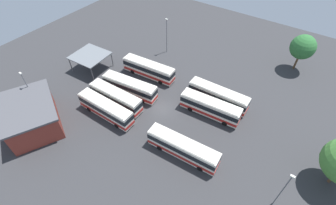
{
  "coord_description": "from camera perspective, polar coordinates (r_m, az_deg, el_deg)",
  "views": [
    {
      "loc": [
        -19.23,
        26.05,
        34.24
      ],
      "look_at": [
        -0.74,
        -0.73,
        1.52
      ],
      "focal_mm": 26.07,
      "sensor_mm": 36.0,
      "label": 1
    }
  ],
  "objects": [
    {
      "name": "bus_row1_slot4",
      "position": [
        46.02,
        -14.36,
        -1.41
      ],
      "size": [
        11.53,
        2.56,
        3.48
      ],
      "color": "silver",
      "rests_on": "ground_plane"
    },
    {
      "name": "lamp_post_far_corner",
      "position": [
        59.84,
        -0.33,
        15.62
      ],
      "size": [
        0.56,
        0.28,
        8.64
      ],
      "color": "slate",
      "rests_on": "ground_plane"
    },
    {
      "name": "lamp_post_by_building",
      "position": [
        51.14,
        -29.76,
        2.78
      ],
      "size": [
        0.56,
        0.28,
        8.26
      ],
      "color": "slate",
      "rests_on": "ground_plane"
    },
    {
      "name": "bus_row1_slot3",
      "position": [
        47.73,
        -12.12,
        1.17
      ],
      "size": [
        11.27,
        2.65,
        3.48
      ],
      "color": "silver",
      "rests_on": "ground_plane"
    },
    {
      "name": "bus_row0_slot0",
      "position": [
        47.96,
        11.64,
        1.52
      ],
      "size": [
        11.82,
        2.73,
        3.48
      ],
      "color": "silver",
      "rests_on": "ground_plane"
    },
    {
      "name": "ground_plane",
      "position": [
        47.12,
        -1.24,
        -1.46
      ],
      "size": [
        94.83,
        94.83,
        0.0
      ],
      "primitive_type": "plane",
      "color": "#333335"
    },
    {
      "name": "maintenance_shelter",
      "position": [
        57.34,
        -17.81,
        10.38
      ],
      "size": [
        7.54,
        7.32,
        3.64
      ],
      "color": "slate",
      "rests_on": "ground_plane"
    },
    {
      "name": "lamp_post_near_entrance",
      "position": [
        36.12,
        25.28,
        -17.93
      ],
      "size": [
        0.56,
        0.28,
        7.9
      ],
      "color": "slate",
      "rests_on": "ground_plane"
    },
    {
      "name": "tree_west_edge",
      "position": [
        60.74,
        29.01,
        11.27
      ],
      "size": [
        5.28,
        5.28,
        8.32
      ],
      "color": "brown",
      "rests_on": "ground_plane"
    },
    {
      "name": "bus_row0_slot4",
      "position": [
        39.26,
        3.49,
        -10.57
      ],
      "size": [
        12.03,
        3.2,
        3.48
      ],
      "color": "silver",
      "rests_on": "ground_plane"
    },
    {
      "name": "bus_row1_slot2",
      "position": [
        49.51,
        -8.92,
        3.64
      ],
      "size": [
        11.74,
        3.82,
        3.48
      ],
      "color": "silver",
      "rests_on": "ground_plane"
    },
    {
      "name": "bus_row1_slot0",
      "position": [
        53.56,
        -4.54,
        7.78
      ],
      "size": [
        12.02,
        3.41,
        3.48
      ],
      "color": "silver",
      "rests_on": "ground_plane"
    },
    {
      "name": "depot_building",
      "position": [
        48.68,
        -29.26,
        -2.69
      ],
      "size": [
        14.0,
        12.62,
        5.06
      ],
      "color": "maroon",
      "rests_on": "ground_plane"
    },
    {
      "name": "bus_row0_slot1",
      "position": [
        45.5,
        9.84,
        -1.1
      ],
      "size": [
        11.4,
        3.26,
        3.48
      ],
      "color": "silver",
      "rests_on": "ground_plane"
    }
  ]
}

